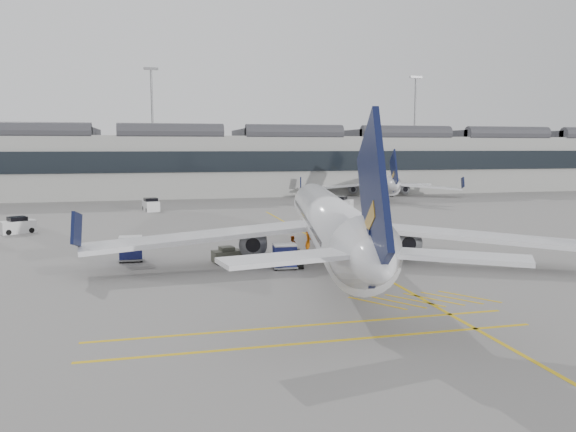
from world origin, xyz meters
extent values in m
plane|color=gray|center=(0.00, 0.00, 0.00)|extent=(220.00, 220.00, 0.00)
cube|color=#9E9E99|center=(0.00, 72.00, 5.50)|extent=(200.00, 20.00, 11.00)
cube|color=black|center=(0.00, 61.80, 6.50)|extent=(200.00, 0.50, 3.60)
cube|color=#38383D|center=(0.00, 72.00, 11.70)|extent=(200.00, 18.00, 1.40)
cylinder|color=slate|center=(-5.00, 86.00, 12.50)|extent=(0.44, 0.44, 25.00)
cube|color=slate|center=(-5.00, 86.00, 25.20)|extent=(3.00, 0.60, 0.50)
cylinder|color=slate|center=(55.00, 86.00, 12.50)|extent=(0.44, 0.44, 25.00)
cube|color=slate|center=(55.00, 86.00, 25.20)|extent=(3.00, 0.60, 0.50)
cube|color=gold|center=(10.00, 10.00, 0.01)|extent=(0.25, 60.00, 0.01)
cylinder|color=silver|center=(7.98, 5.01, 3.25)|extent=(9.81, 31.16, 3.88)
cone|color=silver|center=(11.38, 22.24, 3.25)|extent=(4.61, 4.81, 3.88)
cone|color=silver|center=(4.50, -12.63, 3.67)|extent=(4.77, 5.62, 3.88)
cube|color=silver|center=(-1.95, 5.39, 2.32)|extent=(17.88, 5.78, 0.36)
cube|color=silver|center=(17.31, 1.59, 2.32)|extent=(17.15, 11.81, 0.36)
cylinder|color=slate|center=(2.20, 6.68, 1.60)|extent=(2.85, 4.07, 2.17)
cylinder|color=slate|center=(13.96, 4.36, 1.60)|extent=(2.85, 4.07, 2.17)
cube|color=black|center=(4.62, -12.02, 6.56)|extent=(1.83, 7.77, 8.65)
cylinder|color=black|center=(10.28, 16.67, 0.33)|extent=(0.41, 0.70, 0.66)
cylinder|color=black|center=(4.95, 2.98, 0.41)|extent=(0.87, 0.95, 0.83)
cylinder|color=black|center=(10.01, 1.98, 0.41)|extent=(0.87, 0.95, 0.83)
cylinder|color=silver|center=(35.39, 60.41, 2.61)|extent=(8.59, 24.92, 3.12)
cone|color=silver|center=(38.53, 74.13, 2.61)|extent=(3.78, 3.93, 3.12)
cone|color=silver|center=(32.17, 46.35, 2.94)|extent=(3.92, 4.57, 3.12)
cube|color=silver|center=(27.44, 60.95, 1.86)|extent=(14.29, 4.22, 0.29)
cube|color=silver|center=(42.78, 57.44, 1.86)|extent=(13.62, 9.79, 0.29)
cylinder|color=slate|center=(30.80, 61.88, 1.28)|extent=(2.36, 3.30, 1.74)
cylinder|color=slate|center=(40.16, 59.74, 1.28)|extent=(2.36, 3.30, 1.74)
cube|color=black|center=(32.28, 46.84, 5.26)|extent=(1.65, 6.20, 6.94)
cylinder|color=black|center=(37.52, 69.69, 0.27)|extent=(0.34, 0.57, 0.53)
cylinder|color=black|center=(32.90, 58.85, 0.33)|extent=(0.71, 0.78, 0.66)
cylinder|color=black|center=(36.94, 57.92, 0.33)|extent=(0.71, 0.78, 0.66)
cube|color=silver|center=(11.28, 6.50, 0.37)|extent=(4.26, 2.43, 0.74)
cube|color=black|center=(12.31, 6.27, 1.21)|extent=(3.75, 1.92, 1.56)
cube|color=silver|center=(10.15, 6.76, 1.11)|extent=(1.23, 1.55, 0.95)
cylinder|color=black|center=(9.68, 6.10, 0.23)|extent=(0.50, 0.29, 0.46)
cylinder|color=black|center=(10.00, 7.55, 0.23)|extent=(0.50, 0.29, 0.46)
cylinder|color=black|center=(12.56, 5.45, 0.23)|extent=(0.50, 0.29, 0.46)
cylinder|color=black|center=(12.89, 6.89, 0.23)|extent=(0.50, 0.29, 0.46)
cube|color=gray|center=(2.88, 9.83, 0.17)|extent=(1.75, 1.50, 0.11)
cube|color=navy|center=(2.88, 9.83, 0.93)|extent=(1.60, 1.44, 1.37)
cube|color=silver|center=(2.88, 9.83, 1.65)|extent=(1.66, 1.49, 0.09)
cylinder|color=black|center=(2.17, 9.39, 0.10)|extent=(0.22, 0.12, 0.21)
cylinder|color=black|center=(2.28, 10.42, 0.10)|extent=(0.22, 0.12, 0.21)
cylinder|color=black|center=(3.48, 9.24, 0.10)|extent=(0.22, 0.12, 0.21)
cylinder|color=black|center=(3.60, 10.27, 0.10)|extent=(0.22, 0.12, 0.21)
cube|color=gray|center=(3.94, 3.26, 0.19)|extent=(1.87, 1.58, 0.13)
cube|color=navy|center=(3.94, 3.26, 1.03)|extent=(1.71, 1.52, 1.52)
cube|color=silver|center=(3.94, 3.26, 1.82)|extent=(1.77, 1.57, 0.10)
cylinder|color=black|center=(3.17, 2.73, 0.12)|extent=(0.24, 0.12, 0.23)
cylinder|color=black|center=(3.24, 3.88, 0.12)|extent=(0.24, 0.12, 0.23)
cylinder|color=black|center=(4.63, 2.64, 0.12)|extent=(0.24, 0.12, 0.23)
cylinder|color=black|center=(4.71, 3.79, 0.12)|extent=(0.24, 0.12, 0.23)
cube|color=gray|center=(2.40, 6.53, 0.16)|extent=(1.71, 1.50, 0.11)
cube|color=navy|center=(2.40, 6.53, 0.87)|extent=(1.57, 1.43, 1.28)
cube|color=silver|center=(2.40, 6.53, 1.54)|extent=(1.63, 1.49, 0.09)
cylinder|color=black|center=(1.70, 6.17, 0.10)|extent=(0.21, 0.12, 0.19)
cylinder|color=black|center=(1.89, 7.13, 0.10)|extent=(0.21, 0.12, 0.19)
cylinder|color=black|center=(2.91, 5.93, 0.10)|extent=(0.21, 0.12, 0.19)
cylinder|color=black|center=(3.10, 6.89, 0.10)|extent=(0.21, 0.12, 0.19)
cube|color=gray|center=(-7.28, 8.85, 0.20)|extent=(1.90, 1.57, 0.13)
cube|color=navy|center=(-7.28, 8.85, 1.09)|extent=(1.73, 1.51, 1.61)
cube|color=silver|center=(-7.28, 8.85, 1.93)|extent=(1.79, 1.57, 0.11)
cylinder|color=black|center=(-8.05, 8.23, 0.12)|extent=(0.25, 0.11, 0.24)
cylinder|color=black|center=(-8.06, 9.45, 0.12)|extent=(0.25, 0.11, 0.24)
cylinder|color=black|center=(-6.50, 8.24, 0.12)|extent=(0.25, 0.11, 0.24)
cylinder|color=black|center=(-6.50, 9.46, 0.12)|extent=(0.25, 0.11, 0.24)
imported|color=orange|center=(7.40, 9.11, 1.00)|extent=(0.76, 0.87, 2.01)
imported|color=#E35C0B|center=(5.73, 8.12, 0.84)|extent=(1.03, 1.01, 1.67)
cube|color=#545548|center=(0.08, 6.78, 0.48)|extent=(2.40, 1.69, 0.88)
cube|color=#545548|center=(0.08, 6.78, 1.01)|extent=(1.23, 1.23, 0.44)
cylinder|color=black|center=(-0.60, 6.08, 0.25)|extent=(0.52, 0.30, 0.49)
cylinder|color=black|center=(-0.80, 7.20, 0.25)|extent=(0.52, 0.30, 0.49)
cylinder|color=black|center=(0.96, 6.36, 0.25)|extent=(0.52, 0.30, 0.49)
cylinder|color=black|center=(0.76, 7.48, 0.25)|extent=(0.52, 0.30, 0.49)
cone|color=#F24C0A|center=(12.99, 23.36, 0.23)|extent=(0.34, 0.34, 0.47)
cone|color=#F24C0A|center=(13.52, 7.07, 0.23)|extent=(0.33, 0.33, 0.46)
cube|color=silver|center=(-19.38, 26.94, 0.66)|extent=(3.79, 3.10, 1.32)
cube|color=black|center=(-19.38, 26.94, 1.46)|extent=(2.25, 2.21, 0.57)
cylinder|color=black|center=(-20.02, 25.74, 0.28)|extent=(0.60, 0.45, 0.57)
cylinder|color=black|center=(-20.73, 27.07, 0.28)|extent=(0.60, 0.45, 0.57)
cylinder|color=black|center=(-18.02, 26.80, 0.28)|extent=(0.60, 0.45, 0.57)
cylinder|color=black|center=(-18.73, 28.13, 0.28)|extent=(0.60, 0.45, 0.57)
cube|color=silver|center=(-5.72, 44.90, 0.71)|extent=(2.51, 3.94, 1.42)
cube|color=black|center=(-5.72, 44.90, 1.57)|extent=(2.05, 2.13, 0.61)
cylinder|color=black|center=(-4.68, 43.87, 0.30)|extent=(0.34, 0.64, 0.61)
cylinder|color=black|center=(-6.28, 43.55, 0.30)|extent=(0.34, 0.64, 0.61)
cylinder|color=black|center=(-5.17, 46.26, 0.30)|extent=(0.34, 0.64, 0.61)
cylinder|color=black|center=(-6.76, 45.94, 0.30)|extent=(0.34, 0.64, 0.61)
cube|color=silver|center=(20.89, 40.37, 0.73)|extent=(4.13, 3.78, 1.46)
cube|color=black|center=(20.89, 40.37, 1.62)|extent=(2.57, 2.55, 0.63)
cylinder|color=black|center=(19.39, 40.47, 0.31)|extent=(0.64, 0.56, 0.63)
cylinder|color=black|center=(20.41, 41.80, 0.31)|extent=(0.64, 0.56, 0.63)
cylinder|color=black|center=(21.38, 38.95, 0.31)|extent=(0.64, 0.56, 0.63)
cylinder|color=black|center=(22.39, 40.27, 0.31)|extent=(0.64, 0.56, 0.63)
camera|label=1|loc=(-5.50, -36.60, 9.01)|focal=35.00mm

